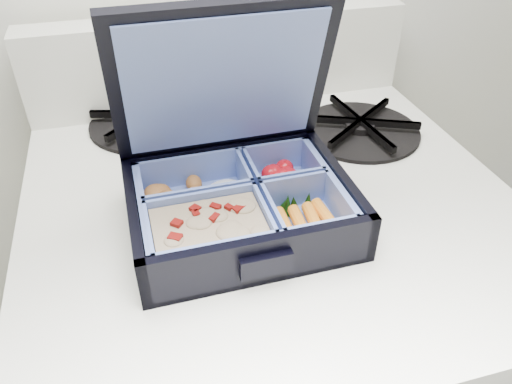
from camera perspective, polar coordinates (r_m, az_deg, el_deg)
name	(u,v)px	position (r m, az deg, el deg)	size (l,w,h in m)	color
bento_box	(240,206)	(0.58, -1.80, -1.62)	(0.25, 0.20, 0.06)	black
burner_grate	(360,125)	(0.80, 11.80, 7.54)	(0.19, 0.19, 0.03)	black
burner_grate_rear	(148,119)	(0.82, -12.28, 8.14)	(0.19, 0.19, 0.02)	black
fork	(268,150)	(0.74, 1.34, 4.77)	(0.02, 0.18, 0.01)	silver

